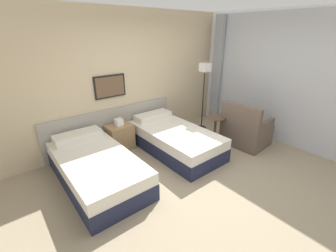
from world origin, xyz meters
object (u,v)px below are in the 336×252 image
Objects in this scene: nightstand at (120,137)px; armchair at (245,131)px; bed_near_door at (96,168)px; bed_near_window at (174,139)px; side_table at (215,126)px; floor_lamp at (204,77)px.

nightstand is 0.70× the size of armchair.
bed_near_door is 1.00× the size of bed_near_window.
bed_near_door is at bearing 180.00° from bed_near_window.
nightstand is 1.08× the size of side_table.
bed_near_door is at bearing 172.69° from side_table.
armchair is (2.99, -0.75, 0.06)m from bed_near_door.
floor_lamp is at bearing 61.52° from side_table.
bed_near_window is at bearing -161.05° from floor_lamp.
floor_lamp is 1.22m from side_table.
nightstand is 2.01m from side_table.
floor_lamp reaches higher than bed_near_door.
side_table is at bearing -20.27° from bed_near_window.
side_table is (1.69, -1.07, 0.15)m from nightstand.
bed_near_door is at bearing -171.42° from floor_lamp.
side_table is at bearing -118.48° from floor_lamp.
floor_lamp reaches higher than side_table.
bed_near_window is at bearing -42.16° from nightstand.
bed_near_window is at bearing 57.62° from armchair.
nightstand is (0.82, 0.74, 0.03)m from bed_near_door.
bed_near_door is 1.24× the size of floor_lamp.
armchair is (1.35, -0.75, 0.06)m from bed_near_window.
nightstand reaches higher than side_table.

